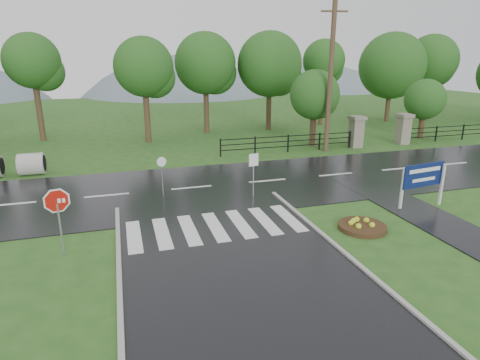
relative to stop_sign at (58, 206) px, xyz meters
name	(u,v)px	position (x,y,z in m)	size (l,w,h in m)	color
ground	(259,301)	(5.25, -4.31, -1.71)	(120.00, 120.00, 0.00)	#29561C
main_road	(192,188)	(5.25, 5.69, -1.71)	(90.00, 8.00, 0.04)	black
walkway	(419,213)	(13.75, -0.31, -1.71)	(2.20, 11.00, 0.04)	black
crosswalk	(215,226)	(5.25, 0.69, -1.65)	(6.50, 2.80, 0.02)	silver
pillar_west	(356,131)	(18.25, 11.69, -0.54)	(1.00, 1.00, 2.24)	gray
pillar_east	(403,128)	(22.25, 11.69, -0.54)	(1.00, 1.00, 2.24)	gray
fence_west	(288,142)	(13.00, 11.69, -0.99)	(9.58, 0.08, 1.20)	black
hills	(160,178)	(8.75, 60.69, -17.25)	(102.00, 48.00, 48.00)	slate
treeline	(173,136)	(6.25, 19.69, -1.71)	(83.20, 5.20, 10.00)	#1D4F18
stop_sign	(58,206)	(0.00, 0.00, 0.00)	(1.05, 0.28, 2.44)	#939399
estate_billboard	(424,177)	(14.26, 0.30, -0.37)	(2.21, 0.34, 1.95)	silver
flower_bed	(362,226)	(10.54, -1.03, -1.58)	(1.79, 1.79, 0.36)	#332111
reg_sign_small	(254,167)	(7.72, 3.47, -0.22)	(0.46, 0.09, 2.10)	#939399
reg_sign_round	(162,171)	(3.78, 4.87, -0.48)	(0.44, 0.12, 1.90)	#939399
utility_pole_east	(330,77)	(15.63, 11.19, 3.23)	(1.71, 0.48, 9.73)	#473523
entrance_tree_left	(315,95)	(15.58, 13.19, 1.93)	(3.53, 3.53, 5.43)	#3D2B1C
entrance_tree_right	(425,100)	(25.16, 13.19, 1.34)	(3.13, 3.13, 4.64)	#3D2B1C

